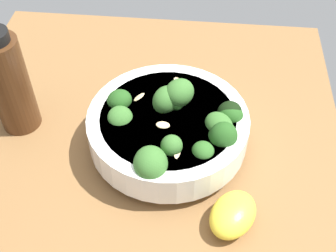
# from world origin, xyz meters

# --- Properties ---
(ground_plane) EXTENTS (0.59, 0.59, 0.04)m
(ground_plane) POSITION_xyz_m (0.00, 0.00, -0.02)
(ground_plane) COLOR brown
(bowl_of_broccoli) EXTENTS (0.22, 0.22, 0.10)m
(bowl_of_broccoli) POSITION_xyz_m (-0.02, -0.05, 0.04)
(bowl_of_broccoli) COLOR white
(bowl_of_broccoli) RESTS_ON ground_plane
(lemon_wedge) EXTENTS (0.09, 0.08, 0.04)m
(lemon_wedge) POSITION_xyz_m (-0.14, -0.13, 0.02)
(lemon_wedge) COLOR yellow
(lemon_wedge) RESTS_ON ground_plane
(bottle_short) EXTENTS (0.06, 0.06, 0.16)m
(bottle_short) POSITION_xyz_m (0.00, 0.18, 0.08)
(bottle_short) COLOR #472814
(bottle_short) RESTS_ON ground_plane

